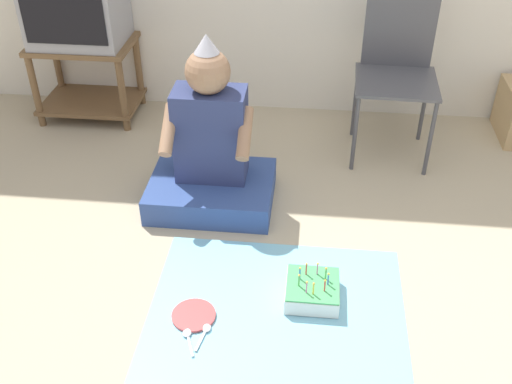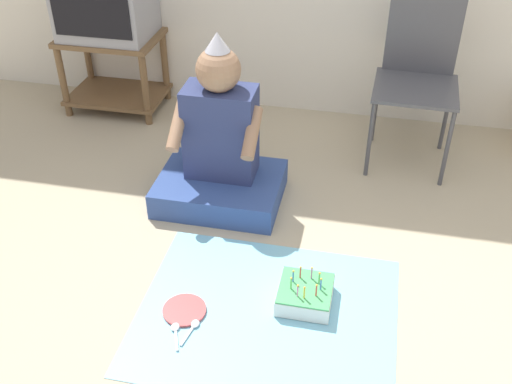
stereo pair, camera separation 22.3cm
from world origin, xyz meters
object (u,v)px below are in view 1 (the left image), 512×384
(birthday_cake, at_px, (312,290))
(paper_plate, at_px, (194,315))
(folding_chair, at_px, (397,63))
(tv, at_px, (76,8))
(person_seated, at_px, (211,154))

(birthday_cake, relative_size, paper_plate, 1.23)
(birthday_cake, height_order, paper_plate, birthday_cake)
(folding_chair, xyz_separation_m, paper_plate, (-0.89, -1.49, -0.52))
(tv, height_order, paper_plate, tv)
(person_seated, bearing_deg, paper_plate, -86.16)
(folding_chair, distance_m, birthday_cake, 1.48)
(person_seated, distance_m, birthday_cake, 0.90)
(person_seated, distance_m, paper_plate, 0.88)
(paper_plate, bearing_deg, folding_chair, 59.11)
(folding_chair, bearing_deg, paper_plate, -120.89)
(tv, distance_m, birthday_cake, 2.24)
(person_seated, xyz_separation_m, paper_plate, (0.06, -0.84, -0.27))
(tv, relative_size, person_seated, 0.60)
(folding_chair, relative_size, person_seated, 1.02)
(tv, relative_size, folding_chair, 0.59)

